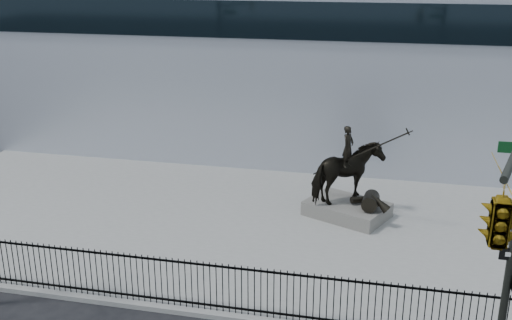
# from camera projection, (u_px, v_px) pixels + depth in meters

# --- Properties ---
(plaza) EXTENTS (30.00, 12.00, 0.15)m
(plaza) POSITION_uv_depth(u_px,v_px,m) (266.00, 228.00, 22.07)
(plaza) COLOR gray
(plaza) RESTS_ON ground
(building) EXTENTS (44.00, 14.00, 9.00)m
(building) POSITION_uv_depth(u_px,v_px,m) (315.00, 55.00, 32.67)
(building) COLOR #AFB5BF
(building) RESTS_ON ground
(picket_fence) EXTENTS (22.10, 0.10, 1.50)m
(picket_fence) POSITION_uv_depth(u_px,v_px,m) (223.00, 288.00, 16.50)
(picket_fence) COLOR black
(picket_fence) RESTS_ON plaza
(statue_plinth) EXTENTS (3.47, 3.01, 0.54)m
(statue_plinth) POSITION_uv_depth(u_px,v_px,m) (347.00, 209.00, 22.85)
(statue_plinth) COLOR #615E58
(statue_plinth) RESTS_ON plaza
(equestrian_statue) EXTENTS (3.42, 2.90, 3.16)m
(equestrian_statue) POSITION_uv_depth(u_px,v_px,m) (350.00, 175.00, 22.36)
(equestrian_statue) COLOR black
(equestrian_statue) RESTS_ON statue_plinth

